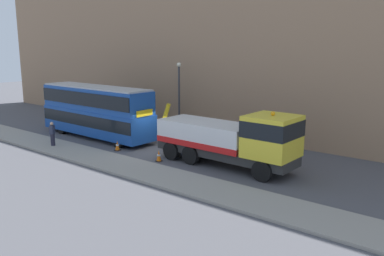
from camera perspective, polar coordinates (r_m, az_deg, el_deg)
The scene contains 9 objects.
ground_plane at distance 28.11m, azimuth -4.72°, elevation -3.14°, with size 120.00×120.00×0.00m, color #4C4C51.
near_kerb at distance 25.33m, azimuth -11.30°, elevation -4.81°, with size 60.00×2.80×0.15m, color gray.
building_facade at distance 32.68m, azimuth 3.85°, elevation 13.22°, with size 60.00×1.50×16.00m.
recovery_tow_truck at distance 23.87m, azimuth 5.53°, elevation -1.47°, with size 10.16×2.78×3.67m.
double_decker_bus at distance 32.36m, azimuth -13.48°, elevation 2.57°, with size 11.08×2.73×4.06m.
pedestrian_onlooker at distance 30.15m, azimuth -19.22°, elevation -0.82°, with size 0.43×0.48×1.71m.
traffic_cone_near_bus at distance 28.29m, azimuth -10.55°, elevation -2.49°, with size 0.36×0.36×0.72m.
traffic_cone_midway at distance 25.35m, azimuth -4.74°, elevation -3.99°, with size 0.36×0.36×0.72m.
street_lamp at distance 32.57m, azimuth -1.85°, elevation 5.14°, with size 0.36×0.36×5.83m.
Camera 1 is at (18.80, -19.63, 7.14)m, focal length 37.55 mm.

